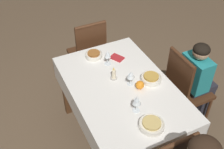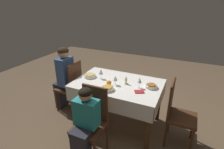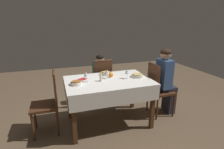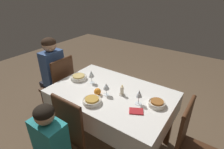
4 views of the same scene
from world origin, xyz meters
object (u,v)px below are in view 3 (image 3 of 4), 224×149
at_px(bowl_east, 137,75).
at_px(wine_glass_east, 127,72).
at_px(candle_centerpiece, 101,78).
at_px(napkin_red_folded, 82,79).
at_px(bowl_west, 76,83).
at_px(wine_glass_west, 86,75).
at_px(chair_north, 102,80).
at_px(chair_west, 49,100).
at_px(person_child_teal, 100,76).
at_px(wine_glass_north, 107,72).
at_px(person_adult_denim, 166,78).
at_px(chair_east, 158,87).
at_px(orange_fruit, 111,75).
at_px(bowl_north, 106,73).
at_px(dining_table, 108,86).

height_order(bowl_east, wine_glass_east, wine_glass_east).
xyz_separation_m(candle_centerpiece, napkin_red_folded, (-0.26, 0.17, -0.04)).
bearing_deg(candle_centerpiece, bowl_west, -174.45).
height_order(wine_glass_east, wine_glass_west, wine_glass_east).
height_order(chair_north, chair_west, same).
bearing_deg(chair_north, person_child_teal, -90.00).
relative_size(chair_west, wine_glass_east, 5.86).
bearing_deg(chair_north, wine_glass_east, 108.20).
bearing_deg(wine_glass_north, person_adult_denim, -5.19).
xyz_separation_m(wine_glass_west, candle_centerpiece, (0.22, -0.04, -0.07)).
height_order(chair_east, person_child_teal, person_child_teal).
relative_size(chair_west, orange_fruit, 12.51).
height_order(bowl_east, bowl_north, same).
height_order(chair_north, wine_glass_west, chair_north).
height_order(person_adult_denim, wine_glass_north, person_adult_denim).
bearing_deg(bowl_north, orange_fruit, -71.97).
relative_size(wine_glass_east, bowl_west, 0.95).
height_order(chair_east, person_adult_denim, person_adult_denim).
height_order(bowl_east, candle_centerpiece, candle_centerpiece).
bearing_deg(orange_fruit, chair_north, 91.51).
xyz_separation_m(wine_glass_east, candle_centerpiece, (-0.44, 0.01, -0.07)).
bearing_deg(bowl_east, chair_east, -1.69).
xyz_separation_m(wine_glass_east, orange_fruit, (-0.22, 0.16, -0.08)).
bearing_deg(chair_west, person_adult_denim, 88.45).
relative_size(chair_west, bowl_west, 5.57).
bearing_deg(person_adult_denim, bowl_west, 91.49).
height_order(dining_table, chair_north, chair_north).
bearing_deg(dining_table, bowl_east, 0.25).
height_order(chair_west, bowl_east, chair_west).
distance_m(dining_table, wine_glass_east, 0.38).
relative_size(bowl_east, candle_centerpiece, 1.59).
height_order(chair_east, wine_glass_east, chair_east).
xyz_separation_m(chair_west, candle_centerpiece, (0.80, -0.06, 0.28)).
bearing_deg(candle_centerpiece, chair_north, 73.78).
bearing_deg(napkin_red_folded, chair_east, -6.95).
height_order(chair_east, bowl_west, chair_east).
distance_m(person_adult_denim, candle_centerpiece, 1.22).
relative_size(person_child_teal, candle_centerpiece, 8.11).
bearing_deg(chair_west, person_child_teal, 129.10).
distance_m(person_child_teal, bowl_west, 1.11).
distance_m(bowl_north, wine_glass_west, 0.48).
distance_m(chair_west, wine_glass_west, 0.68).
bearing_deg(orange_fruit, bowl_north, 108.03).
height_order(candle_centerpiece, napkin_red_folded, candle_centerpiece).
bearing_deg(dining_table, napkin_red_folded, 159.03).
relative_size(chair_east, person_adult_denim, 0.79).
height_order(person_adult_denim, wine_glass_west, person_adult_denim).
bearing_deg(wine_glass_east, wine_glass_north, 159.88).
bearing_deg(wine_glass_west, bowl_north, 33.20).
distance_m(dining_table, person_adult_denim, 1.08).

